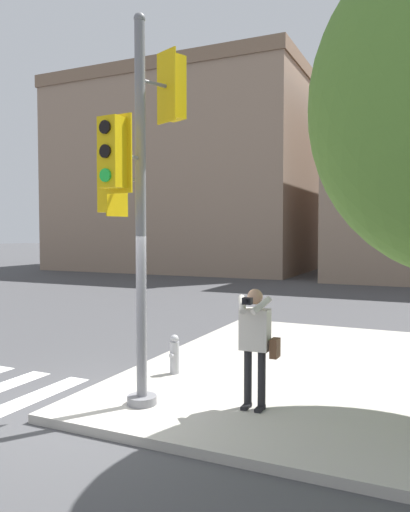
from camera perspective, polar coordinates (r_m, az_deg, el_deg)
The scene contains 6 objects.
ground_plane at distance 7.45m, azimuth -13.84°, elevation -17.41°, with size 160.00×160.00×0.00m, color #424244.
sidewalk_corner at distance 9.33m, azimuth 18.89°, elevation -12.90°, with size 8.00×8.00×0.13m.
traffic_signal_pole at distance 7.09m, azimuth -7.90°, elevation 9.12°, with size 1.16×1.45×5.42m.
person_photographer at distance 6.96m, azimuth 5.81°, elevation -9.25°, with size 0.58×0.54×1.65m.
fire_hydrant at distance 8.74m, azimuth -3.51°, elevation -11.15°, with size 0.16×0.22×0.67m.
building_left at distance 34.97m, azimuth -2.00°, elevation 9.15°, with size 16.91×11.07×12.85m.
Camera 1 is at (4.39, -5.45, 2.56)m, focal length 35.00 mm.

